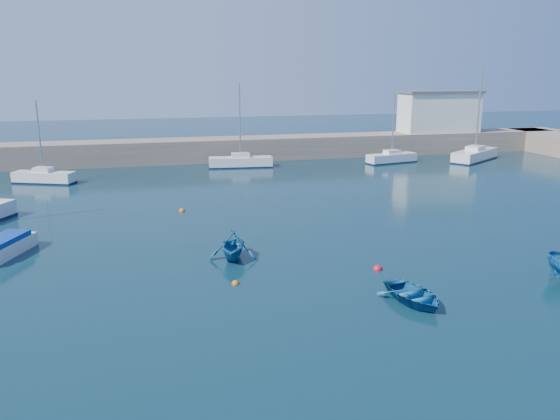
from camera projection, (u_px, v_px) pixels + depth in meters
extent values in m
plane|color=#0C2935|center=(354.00, 338.00, 21.61)|extent=(220.00, 220.00, 0.00)
cube|color=#7A6B5D|center=(209.00, 150.00, 64.50)|extent=(96.00, 4.50, 2.60)
cube|color=silver|center=(439.00, 113.00, 70.74)|extent=(10.00, 4.00, 5.00)
cube|color=silver|center=(44.00, 177.00, 51.59)|extent=(5.95, 3.73, 1.07)
cylinder|color=#B7BABC|center=(40.00, 137.00, 50.64)|extent=(0.16, 0.16, 6.64)
cube|color=silver|center=(241.00, 162.00, 60.27)|extent=(7.08, 2.61, 1.11)
cylinder|color=#B7BABC|center=(240.00, 121.00, 59.15)|extent=(0.16, 0.16, 7.96)
cube|color=silver|center=(392.00, 158.00, 63.11)|extent=(6.29, 2.89, 1.06)
cylinder|color=#B7BABC|center=(393.00, 123.00, 62.12)|extent=(0.16, 0.16, 6.98)
cube|color=silver|center=(475.00, 155.00, 64.77)|extent=(8.10, 6.47, 1.24)
cylinder|color=#B7BABC|center=(479.00, 110.00, 63.46)|extent=(0.18, 0.18, 9.44)
cube|color=silver|center=(4.00, 249.00, 31.25)|extent=(3.04, 4.67, 0.79)
cube|color=navy|center=(3.00, 240.00, 31.12)|extent=(2.56, 3.62, 0.29)
imported|color=#145690|center=(413.00, 295.00, 24.85)|extent=(3.03, 3.85, 0.72)
imported|color=#145690|center=(233.00, 245.00, 30.53)|extent=(3.43, 3.72, 1.63)
sphere|color=#DB5F0B|center=(235.00, 284.00, 27.09)|extent=(0.38, 0.38, 0.38)
sphere|color=red|center=(378.00, 269.00, 29.08)|extent=(0.50, 0.50, 0.50)
sphere|color=#DB5F0B|center=(182.00, 211.00, 41.26)|extent=(0.45, 0.45, 0.45)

